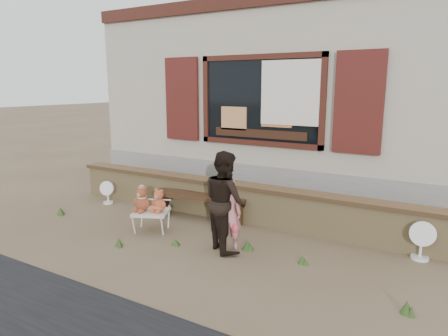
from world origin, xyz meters
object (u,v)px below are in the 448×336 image
Objects in this scene: teddy_bear_left at (142,198)px; adult at (225,201)px; teddy_bear_right at (159,200)px; folding_chair at (151,213)px; child at (229,215)px; bench at (200,201)px.

adult reaches higher than teddy_bear_left.
teddy_bear_left is at bearing -180.00° from teddy_bear_right.
child reaches higher than folding_chair.
teddy_bear_left is 1.59m from child.
adult is at bearing -27.87° from teddy_bear_right.
teddy_bear_left is 0.29× the size of adult.
teddy_bear_right is at bearing -113.05° from bench.
folding_chair is 0.66× the size of child.
child is at bearing -27.44° from teddy_bear_right.
folding_chair is at bearing -119.60° from bench.
adult is at bearing -25.20° from folding_chair.
teddy_bear_left is (-0.46, -0.98, 0.22)m from bench.
bench is 0.98m from folding_chair.
teddy_bear_right is (0.26, 0.11, -0.02)m from teddy_bear_left.
teddy_bear_left is 0.28m from teddy_bear_right.
teddy_bear_left is at bearing -33.26° from child.
teddy_bear_left reaches higher than bench.
child is 0.20m from adult.
bench is 1.49m from child.
bench is 4.24× the size of teddy_bear_left.
folding_chair is 1.47m from adult.
bench is at bearing -74.49° from child.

